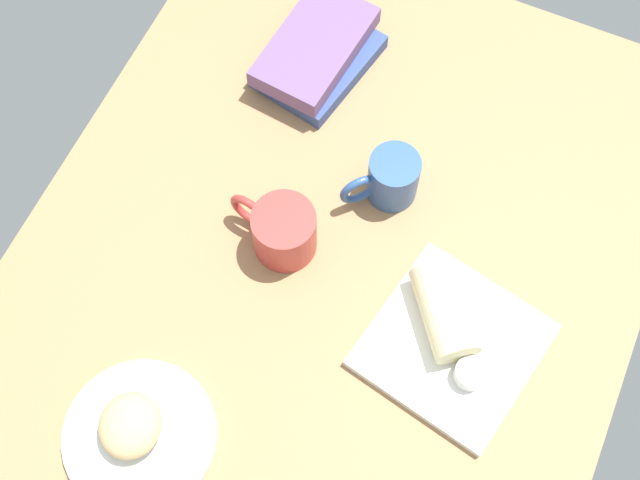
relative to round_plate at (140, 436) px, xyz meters
The scene contains 9 objects.
dining_table 38.84cm from the round_plate, 160.05° to the left, with size 110.00×90.00×4.00cm, color #9E754C.
round_plate is the anchor object (origin of this frame).
scone_pastry 3.51cm from the round_plate, 110.67° to the right, with size 9.17×8.44×5.32cm, color #D9B377.
square_plate 45.32cm from the round_plate, 130.55° to the left, with size 22.44×22.44×1.60cm, color white.
sauce_cup 46.09cm from the round_plate, 124.28° to the left, with size 4.48×4.48×2.80cm.
breakfast_wrap 45.34cm from the round_plate, 135.67° to the left, with size 6.56×6.56×13.48cm, color beige.
book_stack 65.66cm from the round_plate, behind, with size 22.76×17.88×6.19cm.
coffee_mug 51.60cm from the round_plate, 161.09° to the left, with size 10.55×10.16×8.81cm.
second_mug 34.91cm from the round_plate, behind, with size 9.45×14.25×9.07cm.
Camera 1 is at (47.07, 18.54, 124.40)cm, focal length 48.94 mm.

